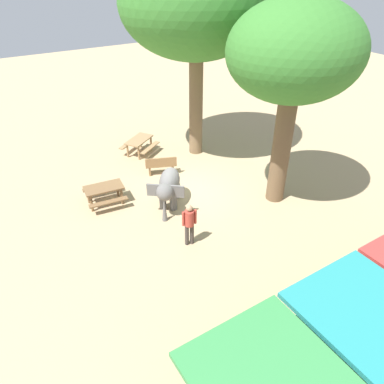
# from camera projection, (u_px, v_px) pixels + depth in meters

# --- Properties ---
(ground_plane) EXTENTS (60.00, 60.00, 0.00)m
(ground_plane) POSITION_uv_depth(u_px,v_px,m) (188.00, 192.00, 15.51)
(ground_plane) COLOR tan
(elephant) EXTENTS (1.90, 1.99, 1.46)m
(elephant) POSITION_uv_depth(u_px,v_px,m) (169.00, 186.00, 14.18)
(elephant) COLOR slate
(elephant) RESTS_ON ground_plane
(person_handler) EXTENTS (0.50, 0.32, 1.62)m
(person_handler) POSITION_uv_depth(u_px,v_px,m) (189.00, 222.00, 12.23)
(person_handler) COLOR #3F3833
(person_handler) RESTS_ON ground_plane
(shade_tree_main) EXTENTS (6.55, 6.01, 9.16)m
(shade_tree_main) POSITION_uv_depth(u_px,v_px,m) (197.00, 3.00, 15.02)
(shade_tree_main) COLOR brown
(shade_tree_main) RESTS_ON ground_plane
(shade_tree_secondary) EXTENTS (4.79, 4.39, 7.50)m
(shade_tree_secondary) POSITION_uv_depth(u_px,v_px,m) (295.00, 54.00, 12.05)
(shade_tree_secondary) COLOR brown
(shade_tree_secondary) RESTS_ON ground_plane
(wooden_bench) EXTENTS (1.45, 0.90, 0.88)m
(wooden_bench) POSITION_uv_depth(u_px,v_px,m) (161.00, 165.00, 16.53)
(wooden_bench) COLOR olive
(wooden_bench) RESTS_ON ground_plane
(picnic_table_near) EXTENTS (2.07, 2.06, 0.78)m
(picnic_table_near) POSITION_uv_depth(u_px,v_px,m) (139.00, 143.00, 18.23)
(picnic_table_near) COLOR #9E7A51
(picnic_table_near) RESTS_ON ground_plane
(picnic_table_far) EXTENTS (1.67, 1.65, 0.78)m
(picnic_table_far) POSITION_uv_depth(u_px,v_px,m) (104.00, 191.00, 14.49)
(picnic_table_far) COLOR brown
(picnic_table_far) RESTS_ON ground_plane
(market_stall_teal) EXTENTS (2.50, 2.50, 2.52)m
(market_stall_teal) POSITION_uv_depth(u_px,v_px,m) (351.00, 350.00, 8.05)
(market_stall_teal) COLOR #59514C
(market_stall_teal) RESTS_ON ground_plane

